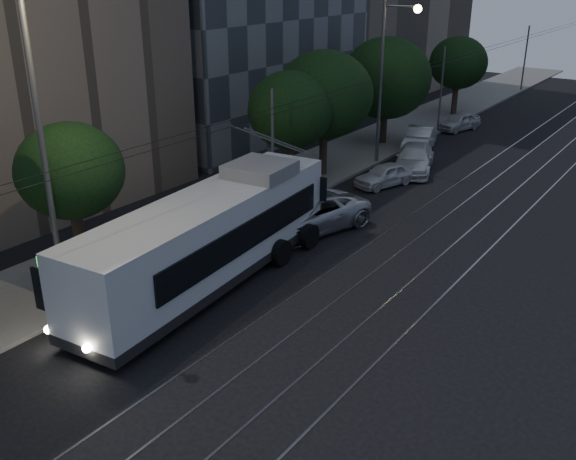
# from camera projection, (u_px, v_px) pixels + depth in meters

# --- Properties ---
(ground) EXTENTS (120.00, 120.00, 0.00)m
(ground) POSITION_uv_depth(u_px,v_px,m) (222.00, 338.00, 20.63)
(ground) COLOR black
(ground) RESTS_ON ground
(sidewalk) EXTENTS (5.00, 90.00, 0.15)m
(sidewalk) POSITION_uv_depth(u_px,v_px,m) (340.00, 158.00, 39.71)
(sidewalk) COLOR slate
(sidewalk) RESTS_ON ground
(tram_rails) EXTENTS (4.52, 90.00, 0.02)m
(tram_rails) POSITION_uv_depth(u_px,v_px,m) (500.00, 189.00, 34.43)
(tram_rails) COLOR gray
(tram_rails) RESTS_ON ground
(overhead_wires) EXTENTS (2.23, 90.00, 6.00)m
(overhead_wires) POSITION_uv_depth(u_px,v_px,m) (379.00, 108.00, 37.08)
(overhead_wires) COLOR black
(overhead_wires) RESTS_ON ground
(trolleybus) EXTENTS (3.84, 13.21, 5.63)m
(trolleybus) POSITION_uv_depth(u_px,v_px,m) (212.00, 237.00, 23.68)
(trolleybus) COLOR silver
(trolleybus) RESTS_ON ground
(pickup_silver) EXTENTS (4.25, 6.39, 1.63)m
(pickup_silver) POSITION_uv_depth(u_px,v_px,m) (309.00, 214.00, 28.68)
(pickup_silver) COLOR #B7B9BF
(pickup_silver) RESTS_ON ground
(car_white_a) EXTENTS (2.55, 3.87, 1.23)m
(car_white_a) POSITION_uv_depth(u_px,v_px,m) (385.00, 175.00, 34.68)
(car_white_a) COLOR silver
(car_white_a) RESTS_ON ground
(car_white_b) EXTENTS (3.65, 5.49, 1.48)m
(car_white_b) POSITION_uv_depth(u_px,v_px,m) (414.00, 159.00, 37.12)
(car_white_b) COLOR silver
(car_white_b) RESTS_ON ground
(car_white_c) EXTENTS (2.71, 4.81, 1.50)m
(car_white_c) POSITION_uv_depth(u_px,v_px,m) (419.00, 140.00, 41.16)
(car_white_c) COLOR silver
(car_white_c) RESTS_ON ground
(car_white_d) EXTENTS (2.45, 3.94, 1.25)m
(car_white_d) POSITION_uv_depth(u_px,v_px,m) (459.00, 122.00, 46.45)
(car_white_d) COLOR silver
(car_white_d) RESTS_ON ground
(tree_1) EXTENTS (3.85, 3.85, 6.06)m
(tree_1) POSITION_uv_depth(u_px,v_px,m) (70.00, 172.00, 22.83)
(tree_1) COLOR #32231B
(tree_1) RESTS_ON ground
(tree_2) EXTENTS (4.46, 4.46, 6.20)m
(tree_2) POSITION_uv_depth(u_px,v_px,m) (290.00, 110.00, 33.07)
(tree_2) COLOR #32231B
(tree_2) RESTS_ON ground
(tree_3) EXTENTS (5.30, 5.30, 7.01)m
(tree_3) POSITION_uv_depth(u_px,v_px,m) (324.00, 95.00, 34.73)
(tree_3) COLOR #32231B
(tree_3) RESTS_ON ground
(tree_4) EXTENTS (5.79, 5.79, 6.99)m
(tree_4) POSITION_uv_depth(u_px,v_px,m) (386.00, 78.00, 41.30)
(tree_4) COLOR #32231B
(tree_4) RESTS_ON ground
(tree_5) EXTENTS (4.47, 4.47, 6.14)m
(tree_5) POSITION_uv_depth(u_px,v_px,m) (458.00, 63.00, 49.74)
(tree_5) COLOR #32231B
(tree_5) RESTS_ON ground
(streetlamp_near) EXTENTS (2.68, 0.44, 11.26)m
(streetlamp_near) POSITION_uv_depth(u_px,v_px,m) (46.00, 120.00, 19.71)
(streetlamp_near) COLOR #5D5D60
(streetlamp_near) RESTS_ON ground
(streetlamp_far) EXTENTS (2.30, 0.44, 9.42)m
(streetlamp_far) POSITION_uv_depth(u_px,v_px,m) (388.00, 68.00, 36.44)
(streetlamp_far) COLOR #5D5D60
(streetlamp_far) RESTS_ON ground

